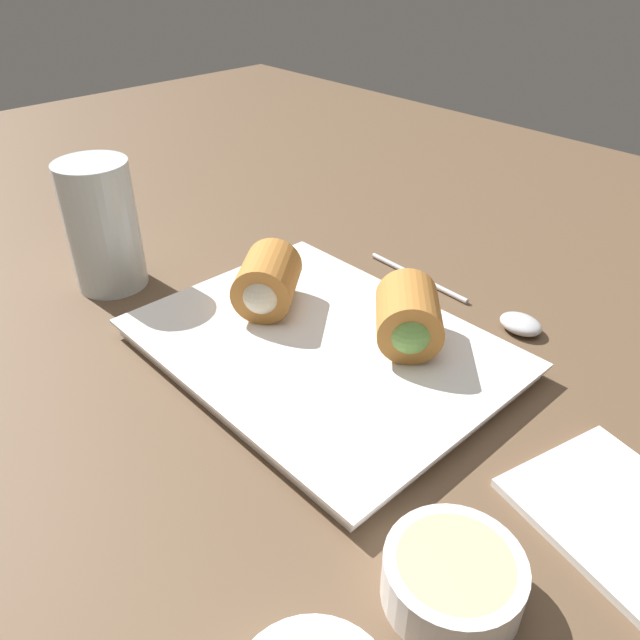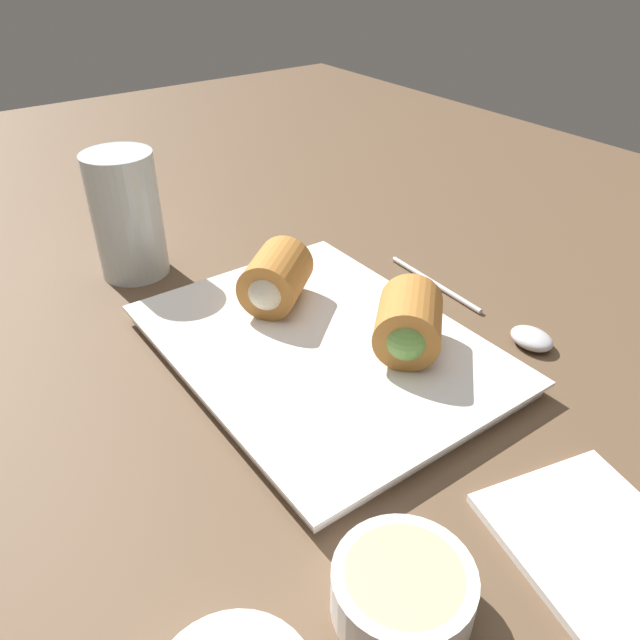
{
  "view_description": "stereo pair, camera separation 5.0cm",
  "coord_description": "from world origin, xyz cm",
  "px_view_note": "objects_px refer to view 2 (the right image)",
  "views": [
    {
      "loc": [
        -32.21,
        25.38,
        32.23
      ],
      "look_at": [
        -2.66,
        -2.26,
        5.5
      ],
      "focal_mm": 35.0,
      "sensor_mm": 36.0,
      "label": 1
    },
    {
      "loc": [
        -35.4,
        21.52,
        32.23
      ],
      "look_at": [
        -2.66,
        -2.26,
        5.5
      ],
      "focal_mm": 35.0,
      "sensor_mm": 36.0,
      "label": 2
    }
  ],
  "objects_px": {
    "drinking_glass": "(127,215)",
    "spoon": "(513,328)",
    "napkin": "(598,546)",
    "serving_plate": "(320,348)",
    "dipping_bowl_near": "(403,589)"
  },
  "relations": [
    {
      "from": "drinking_glass",
      "to": "spoon",
      "type": "bearing_deg",
      "value": -143.45
    },
    {
      "from": "spoon",
      "to": "napkin",
      "type": "relative_size",
      "value": 1.45
    },
    {
      "from": "drinking_glass",
      "to": "napkin",
      "type": "bearing_deg",
      "value": -169.63
    },
    {
      "from": "drinking_glass",
      "to": "serving_plate",
      "type": "bearing_deg",
      "value": -163.68
    },
    {
      "from": "spoon",
      "to": "drinking_glass",
      "type": "bearing_deg",
      "value": 36.55
    },
    {
      "from": "serving_plate",
      "to": "drinking_glass",
      "type": "relative_size",
      "value": 2.37
    },
    {
      "from": "napkin",
      "to": "drinking_glass",
      "type": "relative_size",
      "value": 1.12
    },
    {
      "from": "spoon",
      "to": "napkin",
      "type": "xyz_separation_m",
      "value": [
        -0.17,
        0.13,
        -0.0
      ]
    },
    {
      "from": "dipping_bowl_near",
      "to": "drinking_glass",
      "type": "bearing_deg",
      "value": -3.89
    },
    {
      "from": "dipping_bowl_near",
      "to": "spoon",
      "type": "height_order",
      "value": "dipping_bowl_near"
    },
    {
      "from": "serving_plate",
      "to": "dipping_bowl_near",
      "type": "distance_m",
      "value": 0.22
    },
    {
      "from": "napkin",
      "to": "serving_plate",
      "type": "bearing_deg",
      "value": 4.64
    },
    {
      "from": "serving_plate",
      "to": "spoon",
      "type": "height_order",
      "value": "serving_plate"
    },
    {
      "from": "spoon",
      "to": "serving_plate",
      "type": "bearing_deg",
      "value": 65.25
    },
    {
      "from": "serving_plate",
      "to": "spoon",
      "type": "relative_size",
      "value": 1.47
    }
  ]
}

